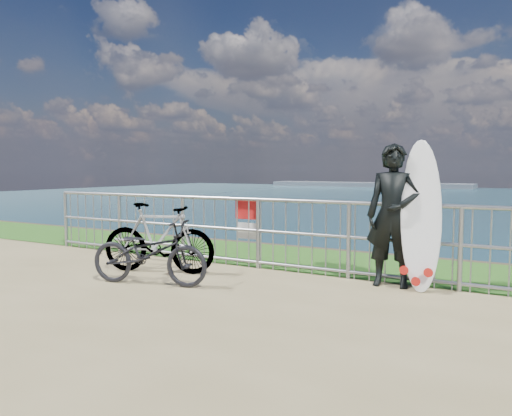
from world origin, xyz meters
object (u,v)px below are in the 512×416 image
Objects in this scene: surfboard at (421,220)px; bicycle_near at (149,253)px; bicycle_far at (158,238)px; surfer at (393,215)px.

bicycle_near is (-3.26, -1.55, -0.47)m from surfboard.
bicycle_near is at bearing -154.55° from surfboard.
bicycle_near is at bearing -165.47° from bicycle_far.
surfer is 0.97× the size of surfboard.
surfer is 1.14× the size of bicycle_near.
surfer is 1.08× the size of bicycle_far.
bicycle_far reaches higher than bicycle_near.
surfboard is 1.17× the size of bicycle_near.
surfboard is at bearing -8.14° from surfer.
surfboard is 1.12× the size of bicycle_far.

